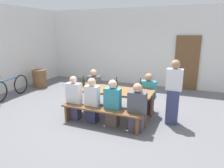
% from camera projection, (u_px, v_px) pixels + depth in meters
% --- Properties ---
extents(ground_plane, '(24.00, 24.00, 0.00)m').
position_uv_depth(ground_plane, '(112.00, 116.00, 5.62)').
color(ground_plane, slate).
extents(back_wall, '(14.00, 0.20, 3.20)m').
position_uv_depth(back_wall, '(147.00, 47.00, 8.55)').
color(back_wall, silver).
rests_on(back_wall, ground).
extents(wooden_door, '(0.90, 0.06, 2.10)m').
position_uv_depth(wooden_door, '(187.00, 63.00, 7.95)').
color(wooden_door, brown).
rests_on(wooden_door, ground).
extents(tasting_table, '(2.17, 0.80, 0.75)m').
position_uv_depth(tasting_table, '(112.00, 92.00, 5.45)').
color(tasting_table, brown).
rests_on(tasting_table, ground).
extents(bench_near, '(2.07, 0.30, 0.45)m').
position_uv_depth(bench_near, '(101.00, 113.00, 4.90)').
color(bench_near, brown).
rests_on(bench_near, ground).
extents(bench_far, '(2.07, 0.30, 0.45)m').
position_uv_depth(bench_far, '(121.00, 96.00, 6.15)').
color(bench_far, brown).
rests_on(bench_far, ground).
extents(wine_bottle_0, '(0.07, 0.07, 0.31)m').
position_uv_depth(wine_bottle_0, '(116.00, 83.00, 5.58)').
color(wine_bottle_0, '#332814').
rests_on(wine_bottle_0, tasting_table).
extents(wine_bottle_1, '(0.08, 0.08, 0.32)m').
position_uv_depth(wine_bottle_1, '(140.00, 86.00, 5.33)').
color(wine_bottle_1, '#332814').
rests_on(wine_bottle_1, tasting_table).
extents(wine_bottle_2, '(0.07, 0.07, 0.29)m').
position_uv_depth(wine_bottle_2, '(84.00, 83.00, 5.68)').
color(wine_bottle_2, '#143319').
rests_on(wine_bottle_2, tasting_table).
extents(wine_glass_0, '(0.08, 0.08, 0.18)m').
position_uv_depth(wine_glass_0, '(95.00, 83.00, 5.60)').
color(wine_glass_0, silver).
rests_on(wine_glass_0, tasting_table).
extents(wine_glass_1, '(0.07, 0.07, 0.16)m').
position_uv_depth(wine_glass_1, '(81.00, 84.00, 5.59)').
color(wine_glass_1, silver).
rests_on(wine_glass_1, tasting_table).
extents(wine_glass_2, '(0.07, 0.07, 0.17)m').
position_uv_depth(wine_glass_2, '(88.00, 80.00, 5.96)').
color(wine_glass_2, silver).
rests_on(wine_glass_2, tasting_table).
extents(seated_guest_near_0, '(0.38, 0.24, 1.15)m').
position_uv_depth(seated_guest_near_0, '(74.00, 99.00, 5.31)').
color(seated_guest_near_0, '#454167').
rests_on(seated_guest_near_0, ground).
extents(seated_guest_near_1, '(0.35, 0.24, 1.15)m').
position_uv_depth(seated_guest_near_1, '(92.00, 101.00, 5.10)').
color(seated_guest_near_1, '#2D2D4E').
rests_on(seated_guest_near_1, ground).
extents(seated_guest_near_2, '(0.39, 0.24, 1.16)m').
position_uv_depth(seated_guest_near_2, '(113.00, 104.00, 4.89)').
color(seated_guest_near_2, brown).
rests_on(seated_guest_near_2, ground).
extents(seated_guest_near_3, '(0.42, 0.24, 1.13)m').
position_uv_depth(seated_guest_near_3, '(137.00, 109.00, 4.67)').
color(seated_guest_near_3, '#534B62').
rests_on(seated_guest_near_3, ground).
extents(seated_guest_far_0, '(0.39, 0.24, 1.14)m').
position_uv_depth(seated_guest_far_0, '(94.00, 89.00, 6.29)').
color(seated_guest_far_0, '#385470').
rests_on(seated_guest_far_0, ground).
extents(seated_guest_far_1, '(0.42, 0.24, 1.15)m').
position_uv_depth(seated_guest_far_1, '(148.00, 95.00, 5.65)').
color(seated_guest_far_1, '#472E45').
rests_on(seated_guest_far_1, ground).
extents(standing_host, '(0.38, 0.24, 1.61)m').
position_uv_depth(standing_host, '(173.00, 93.00, 4.97)').
color(standing_host, '#393F67').
rests_on(standing_host, ground).
extents(wine_barrel, '(0.59, 0.59, 0.72)m').
position_uv_depth(wine_barrel, '(40.00, 78.00, 8.46)').
color(wine_barrel, brown).
rests_on(wine_barrel, ground).
extents(parked_bicycle_0, '(0.30, 1.73, 0.90)m').
position_uv_depth(parked_bicycle_0, '(10.00, 87.00, 7.05)').
color(parked_bicycle_0, black).
rests_on(parked_bicycle_0, ground).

